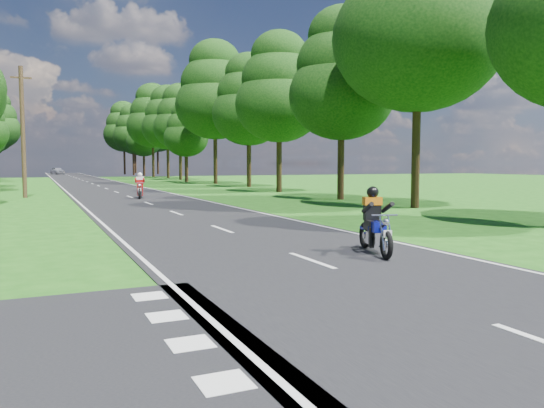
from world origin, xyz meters
name	(u,v)px	position (x,y,z in m)	size (l,w,h in m)	color
ground	(364,280)	(0.00, 0.00, 0.00)	(160.00, 160.00, 0.00)	#1A4E11
main_road	(92,184)	(0.00, 50.00, 0.01)	(7.00, 140.00, 0.02)	black
road_markings	(93,184)	(-0.14, 48.13, 0.02)	(7.40, 140.00, 0.01)	silver
treeline	(95,113)	(1.43, 60.06, 8.25)	(40.00, 115.35, 14.78)	black
telegraph_pole	(23,131)	(-6.00, 28.00, 4.07)	(1.20, 0.26, 8.00)	#382616
rider_near_blue	(375,220)	(1.76, 2.18, 0.80)	(0.62, 1.87, 1.56)	#0E159B
rider_far_red	(140,185)	(0.33, 24.24, 0.80)	(0.62, 1.87, 1.55)	#B21C0D
distant_car	(57,171)	(-1.47, 103.20, 0.72)	(1.66, 4.12, 1.40)	#B4B6BB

